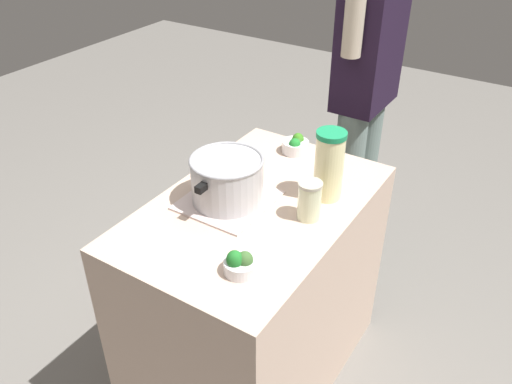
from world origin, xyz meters
TOP-DOWN VIEW (x-y plane):
  - ground_plane at (0.00, 0.00)m, footprint 8.00×8.00m
  - counter_slab at (0.00, 0.00)m, footprint 1.01×0.64m
  - dish_cloth at (-0.04, 0.09)m, footprint 0.30×0.29m
  - cooking_pot at (-0.04, 0.09)m, footprint 0.32×0.25m
  - lemonade_pitcher at (0.18, -0.18)m, footprint 0.10×0.10m
  - mason_jar at (0.03, -0.19)m, footprint 0.08×0.08m
  - broccoli_bowl_front at (0.40, 0.07)m, footprint 0.11×0.11m
  - broccoli_bowl_center at (-0.32, -0.15)m, footprint 0.10×0.10m
  - person_cook at (0.90, -0.01)m, footprint 0.50×0.20m

SIDE VIEW (x-z plane):
  - ground_plane at x=0.00m, z-range 0.00..0.00m
  - counter_slab at x=0.00m, z-range 0.00..0.85m
  - dish_cloth at x=-0.04m, z-range 0.85..0.86m
  - broccoli_bowl_center at x=-0.32m, z-range 0.85..0.93m
  - broccoli_bowl_front at x=0.40m, z-range 0.85..0.92m
  - mason_jar at x=0.03m, z-range 0.85..0.99m
  - person_cook at x=0.90m, z-range 0.09..1.78m
  - cooking_pot at x=-0.04m, z-range 0.87..1.03m
  - lemonade_pitcher at x=0.18m, z-range 0.86..1.11m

